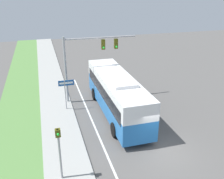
{
  "coord_description": "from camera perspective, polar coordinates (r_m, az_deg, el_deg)",
  "views": [
    {
      "loc": [
        -6.98,
        -12.41,
        10.16
      ],
      "look_at": [
        -1.42,
        6.76,
        1.82
      ],
      "focal_mm": 40.0,
      "sensor_mm": 36.0,
      "label": 1
    }
  ],
  "objects": [
    {
      "name": "ground_plane",
      "position": [
        17.5,
        10.99,
        -13.33
      ],
      "size": [
        80.0,
        80.0,
        0.0
      ],
      "primitive_type": "plane",
      "color": "#565451"
    },
    {
      "name": "grass_verge",
      "position": [
        16.19,
        -22.05,
        -17.98
      ],
      "size": [
        3.6,
        80.0,
        0.1
      ],
      "color": "#568442",
      "rests_on": "ground_plane"
    },
    {
      "name": "street_sign",
      "position": [
        21.64,
        -10.51,
        0.17
      ],
      "size": [
        1.33,
        0.08,
        2.84
      ],
      "color": "#939399",
      "rests_on": "ground_plane"
    },
    {
      "name": "bus",
      "position": [
        20.72,
        1.04,
        -0.67
      ],
      "size": [
        2.67,
        10.83,
        3.56
      ],
      "color": "#236BB7",
      "rests_on": "ground_plane"
    },
    {
      "name": "pedestrian_signal",
      "position": [
        13.92,
        -11.99,
        -12.64
      ],
      "size": [
        0.28,
        0.34,
        3.3
      ],
      "color": "#939399",
      "rests_on": "ground_plane"
    },
    {
      "name": "signal_gantry",
      "position": [
        22.63,
        -5.54,
        7.89
      ],
      "size": [
        6.64,
        0.41,
        6.15
      ],
      "color": "#939399",
      "rests_on": "ground_plane"
    },
    {
      "name": "lane_divider_near",
      "position": [
        16.39,
        -0.76,
        -15.63
      ],
      "size": [
        0.14,
        30.0,
        0.01
      ],
      "color": "silver",
      "rests_on": "ground_plane"
    },
    {
      "name": "sidewalk",
      "position": [
        16.02,
        -10.17,
        -16.85
      ],
      "size": [
        2.8,
        80.0,
        0.12
      ],
      "color": "#9E9E99",
      "rests_on": "ground_plane"
    }
  ]
}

